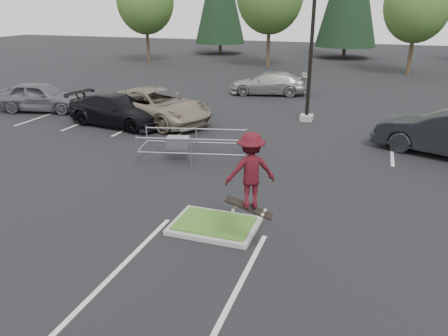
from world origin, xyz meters
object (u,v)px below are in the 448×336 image
(car_l_grey, at_px, (40,97))
(decid_a, at_px, (145,3))
(skateboarder, at_px, (250,171))
(car_far_silver, at_px, (269,83))
(decid_c, at_px, (417,7))
(car_l_tan, at_px, (155,106))
(car_l_black, at_px, (116,110))
(cart_corral, at_px, (182,143))
(light_pole, at_px, (313,25))

(car_l_grey, bearing_deg, decid_a, -0.28)
(skateboarder, distance_m, car_far_silver, 19.48)
(decid_c, xyz_separation_m, car_l_tan, (-12.49, -20.58, -4.43))
(decid_a, bearing_deg, decid_c, -0.48)
(car_l_black, bearing_deg, decid_a, 33.58)
(skateboarder, relative_size, car_far_silver, 0.40)
(cart_corral, bearing_deg, light_pole, 51.88)
(car_l_black, bearing_deg, car_l_tan, -45.13)
(car_far_silver, bearing_deg, skateboarder, 0.38)
(car_far_silver, bearing_deg, car_l_grey, -62.79)
(car_l_black, relative_size, car_l_grey, 1.10)
(car_l_grey, bearing_deg, skateboarder, -137.93)
(decid_a, xyz_separation_m, car_l_black, (10.01, -21.86, -4.84))
(decid_a, bearing_deg, light_pole, -44.25)
(light_pole, distance_m, car_far_silver, 7.89)
(light_pole, distance_m, car_l_tan, 8.39)
(light_pole, distance_m, skateboarder, 13.25)
(light_pole, height_order, decid_a, light_pole)
(light_pole, height_order, car_l_grey, light_pole)
(car_l_black, bearing_deg, car_l_grey, 86.25)
(light_pole, distance_m, car_l_black, 10.07)
(cart_corral, relative_size, car_l_grey, 0.89)
(light_pole, xyz_separation_m, car_l_grey, (-14.00, -2.59, -3.77))
(decid_a, xyz_separation_m, decid_c, (24.00, -0.20, -0.33))
(cart_corral, distance_m, car_l_tan, 5.97)
(light_pole, xyz_separation_m, cart_corral, (-3.43, -7.52, -3.86))
(skateboarder, bearing_deg, decid_c, -128.69)
(car_l_black, height_order, car_l_grey, car_l_grey)
(decid_c, distance_m, car_far_silver, 15.47)
(light_pole, bearing_deg, decid_c, 72.89)
(car_l_black, bearing_deg, decid_c, -23.88)
(car_l_tan, relative_size, car_l_grey, 1.28)
(light_pole, height_order, decid_c, light_pole)
(decid_c, bearing_deg, car_l_tan, -121.26)
(light_pole, distance_m, car_l_grey, 14.73)
(car_l_tan, bearing_deg, decid_a, 47.69)
(cart_corral, bearing_deg, car_l_tan, 113.14)
(light_pole, xyz_separation_m, car_far_silver, (-3.38, 6.00, -3.85))
(decid_c, bearing_deg, skateboarder, -98.83)
(car_far_silver, bearing_deg, decid_a, -140.25)
(decid_a, height_order, car_l_grey, decid_a)
(decid_c, xyz_separation_m, car_far_silver, (-8.87, -11.83, -4.55))
(decid_a, bearing_deg, car_far_silver, -38.50)
(decid_a, xyz_separation_m, cart_corral, (15.08, -25.56, -4.88))
(cart_corral, height_order, car_far_silver, car_far_silver)
(light_pole, xyz_separation_m, skateboarder, (0.70, -13.00, -2.44))
(light_pole, relative_size, car_l_black, 1.98)
(cart_corral, xyz_separation_m, car_far_silver, (0.05, 13.52, 0.01))
(cart_corral, bearing_deg, car_l_black, 130.31)
(decid_a, distance_m, car_l_tan, 24.22)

